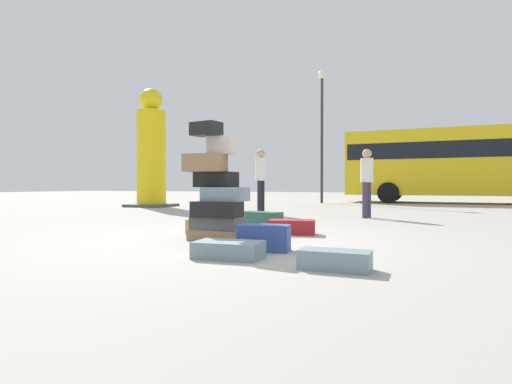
{
  "coord_description": "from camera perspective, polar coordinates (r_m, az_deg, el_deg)",
  "views": [
    {
      "loc": [
        2.31,
        -5.19,
        0.77
      ],
      "look_at": [
        -0.22,
        1.51,
        0.65
      ],
      "focal_mm": 28.71,
      "sensor_mm": 36.0,
      "label": 1
    }
  ],
  "objects": [
    {
      "name": "lamp_post",
      "position": [
        18.34,
        9.17,
        10.41
      ],
      "size": [
        0.36,
        0.36,
        5.76
      ],
      "color": "#333338",
      "rests_on": "ground"
    },
    {
      "name": "yellow_dummy_statue",
      "position": [
        15.28,
        -14.38,
        5.13
      ],
      "size": [
        1.45,
        1.45,
        4.26
      ],
      "color": "yellow",
      "rests_on": "ground"
    },
    {
      "name": "parked_bus",
      "position": [
        19.73,
        28.36,
        3.91
      ],
      "size": [
        10.72,
        3.02,
        3.15
      ],
      "rotation": [
        0.0,
        0.0,
        -0.03
      ],
      "color": "yellow",
      "rests_on": "ground"
    },
    {
      "name": "suitcase_navy_upright_blue",
      "position": [
        4.84,
        1.13,
        -6.39
      ],
      "size": [
        0.63,
        0.37,
        0.31
      ],
      "primitive_type": "cube",
      "rotation": [
        0.0,
        0.0,
        0.13
      ],
      "color": "#334F99",
      "rests_on": "ground"
    },
    {
      "name": "suitcase_tan_white_trunk",
      "position": [
        6.61,
        -6.87,
        -4.79
      ],
      "size": [
        0.63,
        0.53,
        0.23
      ],
      "primitive_type": "cube",
      "rotation": [
        0.0,
        0.0,
        -0.23
      ],
      "color": "#B28C33",
      "rests_on": "ground"
    },
    {
      "name": "suitcase_slate_behind_tower",
      "position": [
        3.86,
        10.92,
        -9.26
      ],
      "size": [
        0.66,
        0.32,
        0.18
      ],
      "primitive_type": "cube",
      "rotation": [
        0.0,
        0.0,
        -0.03
      ],
      "color": "gray",
      "rests_on": "ground"
    },
    {
      "name": "suitcase_tower",
      "position": [
        5.75,
        -5.52,
        -0.37
      ],
      "size": [
        0.85,
        0.64,
        1.64
      ],
      "color": "olive",
      "rests_on": "ground"
    },
    {
      "name": "person_bearded_onlooker",
      "position": [
        10.03,
        15.18,
        2.08
      ],
      "size": [
        0.3,
        0.33,
        1.63
      ],
      "rotation": [
        0.0,
        0.0,
        -1.87
      ],
      "color": "#3F334C",
      "rests_on": "ground"
    },
    {
      "name": "suitcase_teal_foreground_near",
      "position": [
        7.23,
        0.62,
        -3.98
      ],
      "size": [
        0.83,
        0.51,
        0.31
      ],
      "primitive_type": "cube",
      "rotation": [
        0.0,
        0.0,
        -0.28
      ],
      "color": "#26594C",
      "rests_on": "ground"
    },
    {
      "name": "suitcase_maroon_right_side",
      "position": [
        6.48,
        5.0,
        -4.89
      ],
      "size": [
        0.76,
        0.48,
        0.23
      ],
      "primitive_type": "cube",
      "rotation": [
        0.0,
        0.0,
        0.17
      ],
      "color": "maroon",
      "rests_on": "ground"
    },
    {
      "name": "ground_plane",
      "position": [
        5.73,
        -3.28,
        -6.8
      ],
      "size": [
        80.0,
        80.0,
        0.0
      ],
      "primitive_type": "plane",
      "color": "#ADA89E"
    },
    {
      "name": "suitcase_slate_left_side",
      "position": [
        4.39,
        -3.83,
        -8.02
      ],
      "size": [
        0.73,
        0.45,
        0.18
      ],
      "primitive_type": "cube",
      "rotation": [
        0.0,
        0.0,
        0.05
      ],
      "color": "gray",
      "rests_on": "ground"
    },
    {
      "name": "person_tourist_with_camera",
      "position": [
        10.92,
        0.69,
        2.34
      ],
      "size": [
        0.3,
        0.34,
        1.73
      ],
      "rotation": [
        0.0,
        0.0,
        -1.56
      ],
      "color": "black",
      "rests_on": "ground"
    }
  ]
}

